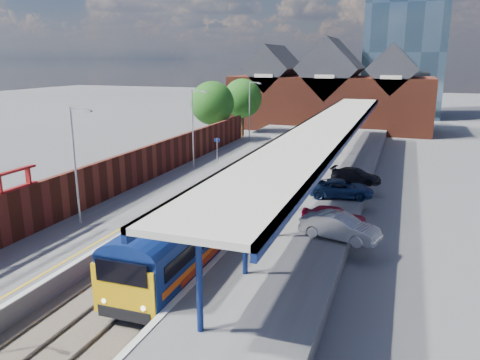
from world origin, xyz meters
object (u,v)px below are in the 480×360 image
at_px(train, 302,144).
at_px(lamp_post_c, 194,124).
at_px(parked_car_blue, 341,188).
at_px(lamp_post_b, 77,159).
at_px(parked_car_red, 334,217).
at_px(platform_sign, 217,146).
at_px(lamp_post_d, 251,107).
at_px(parked_car_dark, 356,175).
at_px(parked_car_silver, 340,227).

relative_size(train, lamp_post_c, 9.42).
bearing_deg(parked_car_blue, lamp_post_c, 59.87).
distance_m(lamp_post_b, parked_car_red, 15.32).
bearing_deg(parked_car_red, platform_sign, 42.13).
distance_m(lamp_post_c, platform_sign, 3.34).
xyz_separation_m(lamp_post_d, parked_car_dark, (14.37, -16.47, -3.42)).
bearing_deg(parked_car_blue, lamp_post_b, 118.34).
relative_size(lamp_post_c, parked_car_dark, 1.77).
bearing_deg(lamp_post_c, platform_sign, 55.74).
xyz_separation_m(train, parked_car_dark, (6.52, -9.68, -0.55)).
bearing_deg(lamp_post_b, parked_car_dark, 47.22).
height_order(platform_sign, parked_car_blue, platform_sign).
relative_size(lamp_post_d, parked_car_dark, 1.77).
distance_m(lamp_post_b, lamp_post_c, 16.00).
distance_m(train, parked_car_blue, 15.45).
bearing_deg(lamp_post_c, lamp_post_d, 90.00).
bearing_deg(parked_car_silver, parked_car_red, 33.80).
distance_m(platform_sign, parked_car_dark, 13.29).
bearing_deg(train, parked_car_dark, -56.05).
distance_m(lamp_post_b, parked_car_dark, 21.43).
height_order(train, parked_car_red, train).
bearing_deg(train, lamp_post_d, 139.16).
relative_size(parked_car_red, parked_car_blue, 0.83).
bearing_deg(parked_car_red, lamp_post_c, 49.56).
bearing_deg(lamp_post_c, train, 49.53).
distance_m(lamp_post_c, lamp_post_d, 16.00).
distance_m(train, parked_car_dark, 11.68).
relative_size(platform_sign, parked_car_blue, 0.55).
bearing_deg(lamp_post_b, platform_sign, 85.67).
height_order(platform_sign, parked_car_dark, platform_sign).
bearing_deg(parked_car_dark, lamp_post_d, 50.19).
xyz_separation_m(platform_sign, parked_car_blue, (12.45, -7.04, -1.06)).
bearing_deg(parked_car_silver, parked_car_blue, 21.99).
xyz_separation_m(lamp_post_b, parked_car_blue, (13.81, 10.96, -3.36)).
bearing_deg(parked_car_silver, train, 32.04).
relative_size(lamp_post_c, parked_car_blue, 1.53).
height_order(lamp_post_d, parked_car_blue, lamp_post_d).
relative_size(lamp_post_d, platform_sign, 2.80).
bearing_deg(lamp_post_d, parked_car_dark, -48.89).
xyz_separation_m(lamp_post_c, parked_car_dark, (14.37, -0.47, -3.42)).
distance_m(lamp_post_c, parked_car_blue, 15.08).
distance_m(lamp_post_c, parked_car_dark, 14.78).
bearing_deg(train, lamp_post_c, -130.47).
xyz_separation_m(lamp_post_c, lamp_post_d, (0.00, 16.00, 0.00)).
relative_size(parked_car_silver, parked_car_dark, 1.09).
bearing_deg(lamp_post_b, parked_car_red, 17.58).
bearing_deg(parked_car_blue, train, 12.60).
height_order(train, lamp_post_c, lamp_post_c).
xyz_separation_m(lamp_post_d, platform_sign, (1.36, -14.00, -2.30)).
height_order(parked_car_red, parked_car_dark, parked_car_red).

